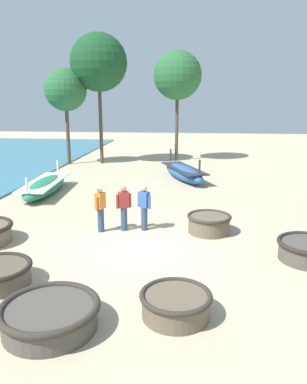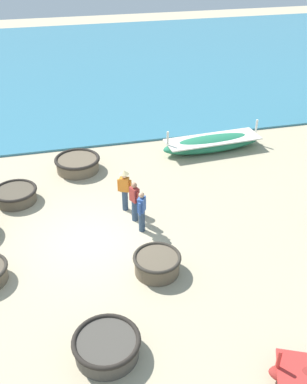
% 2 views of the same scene
% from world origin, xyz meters
% --- Properties ---
extents(ground_plane, '(80.00, 80.00, 0.00)m').
position_xyz_m(ground_plane, '(0.00, 0.00, 0.00)').
color(ground_plane, '#BCAD8C').
extents(coracle_center, '(1.49, 1.49, 0.62)m').
position_xyz_m(coracle_center, '(2.10, 1.72, 0.34)').
color(coracle_center, brown).
rests_on(coracle_center, ground).
extents(coracle_upturned, '(1.99, 1.99, 0.54)m').
position_xyz_m(coracle_upturned, '(-1.21, -4.14, 0.30)').
color(coracle_upturned, '#4C473F').
rests_on(coracle_upturned, ground).
extents(coracle_nearest, '(1.52, 1.52, 0.54)m').
position_xyz_m(coracle_nearest, '(1.22, -3.45, 0.29)').
color(coracle_nearest, brown).
rests_on(coracle_nearest, ground).
extents(long_boat_ochre_hull, '(2.90, 4.83, 1.46)m').
position_xyz_m(long_boat_ochre_hull, '(1.01, 10.19, 0.42)').
color(long_boat_ochre_hull, '#285693').
rests_on(long_boat_ochre_hull, ground).
extents(long_boat_red_hull, '(1.62, 4.93, 1.24)m').
position_xyz_m(long_boat_red_hull, '(-5.49, 6.35, 0.36)').
color(long_boat_red_hull, '#237551').
rests_on(long_boat_red_hull, ground).
extents(fisherman_standing_left, '(0.47, 0.36, 1.57)m').
position_xyz_m(fisherman_standing_left, '(-0.11, 1.74, 0.84)').
color(fisherman_standing_left, '#2D425B').
rests_on(fisherman_standing_left, ground).
extents(fisherman_with_hat, '(0.49, 0.34, 1.57)m').
position_xyz_m(fisherman_with_hat, '(-0.79, 1.64, 0.84)').
color(fisherman_with_hat, '#2D425B').
rests_on(fisherman_with_hat, ground).
extents(fisherman_by_coracle, '(0.36, 0.50, 1.67)m').
position_xyz_m(fisherman_by_coracle, '(-1.55, 1.43, 0.96)').
color(fisherman_by_coracle, '#2D425B').
rests_on(fisherman_by_coracle, ground).
extents(tree_tall_back, '(3.80, 3.80, 8.66)m').
position_xyz_m(tree_tall_back, '(-4.85, 15.18, 6.74)').
color(tree_tall_back, '#4C3D2D').
rests_on(tree_tall_back, ground).
extents(tree_center, '(3.38, 3.38, 7.70)m').
position_xyz_m(tree_center, '(0.31, 16.91, 5.98)').
color(tree_center, '#4C3D2D').
rests_on(tree_center, ground).
extents(tree_rightmost, '(2.81, 2.81, 6.40)m').
position_xyz_m(tree_rightmost, '(-7.05, 14.65, 4.97)').
color(tree_rightmost, '#4C3D2D').
rests_on(tree_rightmost, ground).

